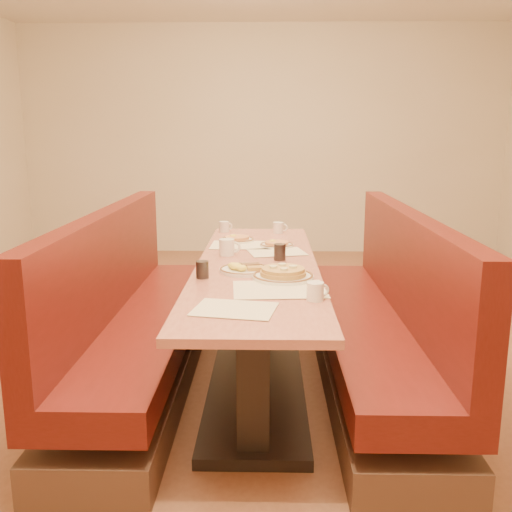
{
  "coord_description": "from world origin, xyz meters",
  "views": [
    {
      "loc": [
        0.06,
        -3.24,
        1.5
      ],
      "look_at": [
        0.0,
        -0.25,
        0.85
      ],
      "focal_mm": 40.0,
      "sensor_mm": 36.0,
      "label": 1
    }
  ],
  "objects_px": {
    "pancake_plate": "(283,275)",
    "coffee_mug_b": "(227,247)",
    "eggs_plate": "(244,269)",
    "booth_left": "(135,326)",
    "soda_tumbler_mid": "(280,252)",
    "coffee_mug_c": "(279,228)",
    "booth_right": "(380,328)",
    "coffee_mug_a": "(316,291)",
    "coffee_mug_d": "(224,226)",
    "diner_table": "(257,325)",
    "soda_tumbler_near": "(202,270)"
  },
  "relations": [
    {
      "from": "booth_right",
      "to": "coffee_mug_c",
      "type": "bearing_deg",
      "value": 119.2
    },
    {
      "from": "diner_table",
      "to": "coffee_mug_a",
      "type": "bearing_deg",
      "value": -68.95
    },
    {
      "from": "pancake_plate",
      "to": "coffee_mug_c",
      "type": "height_order",
      "value": "coffee_mug_c"
    },
    {
      "from": "booth_right",
      "to": "coffee_mug_d",
      "type": "bearing_deg",
      "value": 132.39
    },
    {
      "from": "coffee_mug_c",
      "to": "soda_tumbler_near",
      "type": "distance_m",
      "value": 1.45
    },
    {
      "from": "pancake_plate",
      "to": "soda_tumbler_near",
      "type": "relative_size",
      "value": 3.47
    },
    {
      "from": "booth_right",
      "to": "soda_tumbler_mid",
      "type": "xyz_separation_m",
      "value": [
        -0.6,
        0.11,
        0.44
      ]
    },
    {
      "from": "eggs_plate",
      "to": "coffee_mug_d",
      "type": "height_order",
      "value": "coffee_mug_d"
    },
    {
      "from": "coffee_mug_c",
      "to": "coffee_mug_d",
      "type": "distance_m",
      "value": 0.42
    },
    {
      "from": "booth_right",
      "to": "soda_tumbler_near",
      "type": "distance_m",
      "value": 1.15
    },
    {
      "from": "booth_left",
      "to": "coffee_mug_c",
      "type": "xyz_separation_m",
      "value": [
        0.88,
        1.05,
        0.43
      ]
    },
    {
      "from": "booth_left",
      "to": "soda_tumbler_near",
      "type": "relative_size",
      "value": 26.99
    },
    {
      "from": "pancake_plate",
      "to": "coffee_mug_c",
      "type": "relative_size",
      "value": 2.89
    },
    {
      "from": "coffee_mug_b",
      "to": "eggs_plate",
      "type": "bearing_deg",
      "value": -72.34
    },
    {
      "from": "eggs_plate",
      "to": "coffee_mug_c",
      "type": "distance_m",
      "value": 1.27
    },
    {
      "from": "diner_table",
      "to": "coffee_mug_c",
      "type": "height_order",
      "value": "coffee_mug_c"
    },
    {
      "from": "pancake_plate",
      "to": "soda_tumbler_near",
      "type": "xyz_separation_m",
      "value": [
        -0.42,
        0.01,
        0.02
      ]
    },
    {
      "from": "booth_right",
      "to": "coffee_mug_c",
      "type": "height_order",
      "value": "booth_right"
    },
    {
      "from": "pancake_plate",
      "to": "coffee_mug_b",
      "type": "bearing_deg",
      "value": 119.37
    },
    {
      "from": "coffee_mug_c",
      "to": "soda_tumbler_near",
      "type": "height_order",
      "value": "soda_tumbler_near"
    },
    {
      "from": "pancake_plate",
      "to": "eggs_plate",
      "type": "bearing_deg",
      "value": 143.63
    },
    {
      "from": "eggs_plate",
      "to": "soda_tumbler_mid",
      "type": "height_order",
      "value": "soda_tumbler_mid"
    },
    {
      "from": "coffee_mug_c",
      "to": "coffee_mug_d",
      "type": "height_order",
      "value": "coffee_mug_c"
    },
    {
      "from": "coffee_mug_a",
      "to": "coffee_mug_d",
      "type": "height_order",
      "value": "coffee_mug_a"
    },
    {
      "from": "coffee_mug_d",
      "to": "soda_tumbler_mid",
      "type": "xyz_separation_m",
      "value": [
        0.41,
        -0.99,
        0.01
      ]
    },
    {
      "from": "coffee_mug_c",
      "to": "soda_tumbler_mid",
      "type": "distance_m",
      "value": 0.94
    },
    {
      "from": "coffee_mug_b",
      "to": "soda_tumbler_mid",
      "type": "xyz_separation_m",
      "value": [
        0.32,
        -0.13,
        -0.0
      ]
    },
    {
      "from": "booth_right",
      "to": "coffee_mug_b",
      "type": "distance_m",
      "value": 1.05
    },
    {
      "from": "coffee_mug_c",
      "to": "soda_tumbler_near",
      "type": "relative_size",
      "value": 1.2
    },
    {
      "from": "booth_left",
      "to": "coffee_mug_c",
      "type": "relative_size",
      "value": 22.44
    },
    {
      "from": "coffee_mug_c",
      "to": "coffee_mug_a",
      "type": "bearing_deg",
      "value": -85.87
    },
    {
      "from": "coffee_mug_b",
      "to": "coffee_mug_c",
      "type": "relative_size",
      "value": 1.22
    },
    {
      "from": "pancake_plate",
      "to": "soda_tumbler_mid",
      "type": "relative_size",
      "value": 3.27
    },
    {
      "from": "coffee_mug_d",
      "to": "booth_left",
      "type": "bearing_deg",
      "value": -137.0
    },
    {
      "from": "eggs_plate",
      "to": "coffee_mug_b",
      "type": "bearing_deg",
      "value": 105.66
    },
    {
      "from": "coffee_mug_d",
      "to": "coffee_mug_b",
      "type": "bearing_deg",
      "value": -108.8
    },
    {
      "from": "diner_table",
      "to": "coffee_mug_b",
      "type": "xyz_separation_m",
      "value": [
        -0.19,
        0.24,
        0.43
      ]
    },
    {
      "from": "soda_tumbler_near",
      "to": "eggs_plate",
      "type": "bearing_deg",
      "value": 33.86
    },
    {
      "from": "coffee_mug_a",
      "to": "coffee_mug_b",
      "type": "distance_m",
      "value": 1.08
    },
    {
      "from": "diner_table",
      "to": "coffee_mug_b",
      "type": "bearing_deg",
      "value": 128.43
    },
    {
      "from": "coffee_mug_a",
      "to": "coffee_mug_c",
      "type": "bearing_deg",
      "value": 71.73
    },
    {
      "from": "booth_left",
      "to": "soda_tumbler_near",
      "type": "bearing_deg",
      "value": -37.03
    },
    {
      "from": "eggs_plate",
      "to": "booth_left",
      "type": "bearing_deg",
      "value": 163.42
    },
    {
      "from": "coffee_mug_c",
      "to": "coffee_mug_b",
      "type": "bearing_deg",
      "value": -112.68
    },
    {
      "from": "booth_left",
      "to": "coffee_mug_a",
      "type": "distance_m",
      "value": 1.33
    },
    {
      "from": "booth_left",
      "to": "coffee_mug_d",
      "type": "height_order",
      "value": "booth_left"
    },
    {
      "from": "diner_table",
      "to": "pancake_plate",
      "type": "height_order",
      "value": "pancake_plate"
    },
    {
      "from": "coffee_mug_b",
      "to": "diner_table",
      "type": "bearing_deg",
      "value": -49.56
    },
    {
      "from": "booth_right",
      "to": "soda_tumbler_near",
      "type": "xyz_separation_m",
      "value": [
        -1.01,
        -0.34,
        0.43
      ]
    },
    {
      "from": "pancake_plate",
      "to": "diner_table",
      "type": "bearing_deg",
      "value": 112.17
    }
  ]
}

